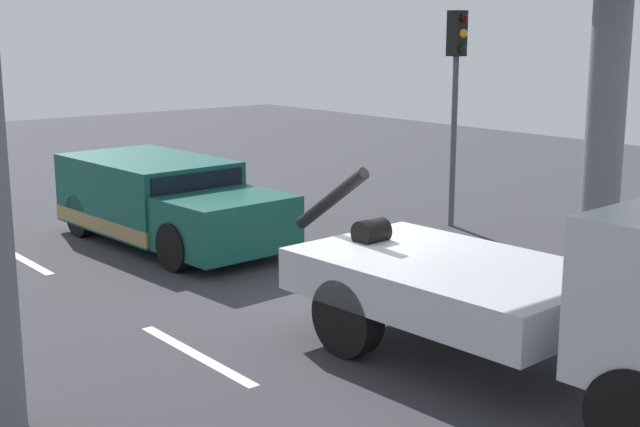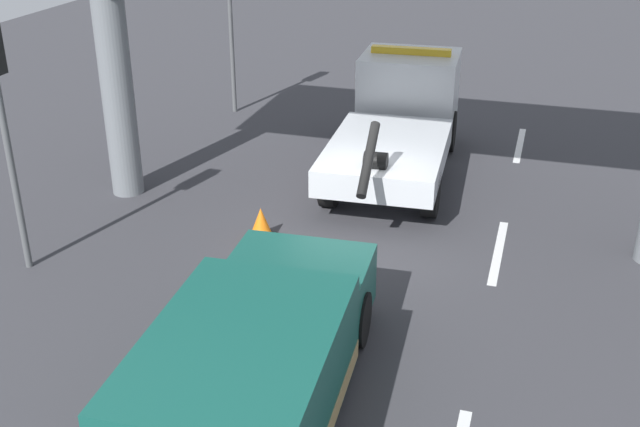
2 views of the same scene
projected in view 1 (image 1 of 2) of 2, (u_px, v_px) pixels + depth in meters
The scene contains 7 objects.
ground_plane at pixel (353, 316), 12.56m from camera, with size 60.00×40.00×0.10m, color #38383D.
lane_stripe_west at pixel (22, 259), 15.49m from camera, with size 2.60×0.16×0.01m, color silver.
lane_stripe_mid at pixel (196, 354), 10.93m from camera, with size 2.60×0.16×0.01m, color silver.
tow_truck_white at pixel (589, 294), 9.41m from camera, with size 7.31×2.70×2.46m.
towed_van_green at pixel (164, 202), 16.58m from camera, with size 5.31×2.46×1.58m.
traffic_light_near at pixel (456, 71), 17.44m from camera, with size 0.39×0.32×4.40m.
traffic_cone_orange at pixel (404, 262), 14.15m from camera, with size 0.53×0.53×0.63m.
Camera 1 is at (9.01, -7.91, 4.02)m, focal length 48.61 mm.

